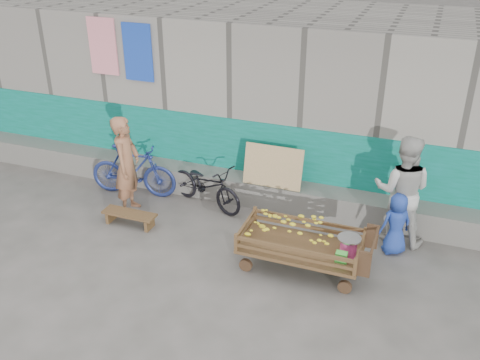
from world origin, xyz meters
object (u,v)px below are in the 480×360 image
at_px(child, 396,224).
at_px(bench, 130,216).
at_px(bicycle_dark, 206,185).
at_px(woman, 402,191).
at_px(vendor_man, 127,165).
at_px(bicycle_blue, 133,170).
at_px(banana_cart, 299,237).

bearing_deg(child, bench, -23.25).
relative_size(child, bicycle_dark, 0.64).
relative_size(bench, bicycle_dark, 0.59).
distance_m(woman, bicycle_dark, 3.22).
xyz_separation_m(vendor_man, child, (4.33, 0.29, -0.36)).
xyz_separation_m(vendor_man, woman, (4.33, 0.63, 0.03)).
bearing_deg(vendor_man, woman, -92.34).
bearing_deg(woman, bicycle_blue, 1.99).
height_order(banana_cart, bicycle_blue, bicycle_blue).
xyz_separation_m(bench, woman, (4.10, 1.05, 0.71)).
bearing_deg(banana_cart, woman, 45.50).
bearing_deg(bicycle_dark, bench, 157.55).
xyz_separation_m(child, bicycle_dark, (-3.18, 0.31, -0.09)).
bearing_deg(banana_cart, bench, 176.08).
bearing_deg(bench, child, 9.90).
bearing_deg(child, bicycle_dark, -38.70).
distance_m(banana_cart, child, 1.53).
height_order(banana_cart, child, child).
bearing_deg(child, banana_cart, 3.43).
bearing_deg(banana_cart, vendor_man, 168.67).
bearing_deg(bicycle_dark, child, -76.18).
xyz_separation_m(banana_cart, bicycle_dark, (-1.95, 1.22, -0.13)).
bearing_deg(bench, vendor_man, 118.46).
bearing_deg(child, vendor_man, -29.31).
distance_m(vendor_man, woman, 4.37).
height_order(bench, child, child).
distance_m(banana_cart, bicycle_blue, 3.52).
bearing_deg(vendor_man, child, -96.77).
distance_m(child, bicycle_blue, 4.57).
distance_m(woman, bicycle_blue, 4.58).
xyz_separation_m(banana_cart, vendor_man, (-3.10, 0.62, 0.31)).
bearing_deg(banana_cart, bicycle_blue, 161.10).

